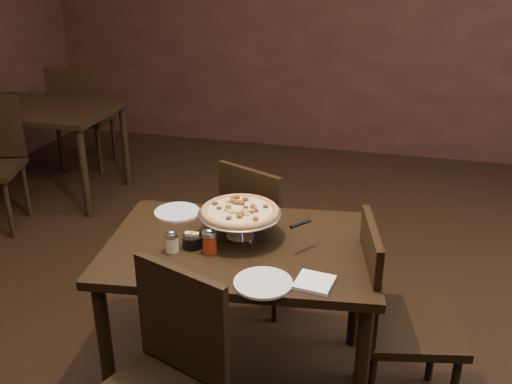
# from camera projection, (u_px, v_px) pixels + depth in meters

# --- Properties ---
(room) EXTENTS (6.04, 7.04, 2.84)m
(room) POSITION_uv_depth(u_px,v_px,m) (265.00, 89.00, 2.13)
(room) COLOR black
(room) RESTS_ON ground
(dining_table) EXTENTS (1.24, 0.91, 0.72)m
(dining_table) POSITION_uv_depth(u_px,v_px,m) (242.00, 263.00, 2.48)
(dining_table) COLOR black
(dining_table) RESTS_ON ground
(background_table) EXTENTS (1.17, 0.78, 0.73)m
(background_table) POSITION_uv_depth(u_px,v_px,m) (42.00, 119.00, 4.53)
(background_table) COLOR black
(background_table) RESTS_ON ground
(pizza_stand) EXTENTS (0.37, 0.37, 0.15)m
(pizza_stand) POSITION_uv_depth(u_px,v_px,m) (240.00, 211.00, 2.45)
(pizza_stand) COLOR silver
(pizza_stand) RESTS_ON dining_table
(parmesan_shaker) EXTENTS (0.06, 0.06, 0.10)m
(parmesan_shaker) POSITION_uv_depth(u_px,v_px,m) (172.00, 242.00, 2.36)
(parmesan_shaker) COLOR beige
(parmesan_shaker) RESTS_ON dining_table
(pepper_flake_shaker) EXTENTS (0.06, 0.06, 0.11)m
(pepper_flake_shaker) POSITION_uv_depth(u_px,v_px,m) (210.00, 241.00, 2.35)
(pepper_flake_shaker) COLOR #9A1C0E
(pepper_flake_shaker) RESTS_ON dining_table
(packet_caddy) EXTENTS (0.09, 0.09, 0.07)m
(packet_caddy) POSITION_uv_depth(u_px,v_px,m) (192.00, 241.00, 2.40)
(packet_caddy) COLOR black
(packet_caddy) RESTS_ON dining_table
(napkin_stack) EXTENTS (0.15, 0.15, 0.01)m
(napkin_stack) POSITION_uv_depth(u_px,v_px,m) (314.00, 282.00, 2.14)
(napkin_stack) COLOR white
(napkin_stack) RESTS_ON dining_table
(plate_left) EXTENTS (0.22, 0.22, 0.01)m
(plate_left) POSITION_uv_depth(u_px,v_px,m) (177.00, 212.00, 2.72)
(plate_left) COLOR silver
(plate_left) RESTS_ON dining_table
(plate_near) EXTENTS (0.22, 0.22, 0.01)m
(plate_near) POSITION_uv_depth(u_px,v_px,m) (263.00, 283.00, 2.15)
(plate_near) COLOR silver
(plate_near) RESTS_ON dining_table
(serving_spatula) EXTENTS (0.14, 0.14, 0.02)m
(serving_spatula) POSITION_uv_depth(u_px,v_px,m) (300.00, 224.00, 2.35)
(serving_spatula) COLOR silver
(serving_spatula) RESTS_ON pizza_stand
(chair_far) EXTENTS (0.53, 0.53, 0.86)m
(chair_far) POSITION_uv_depth(u_px,v_px,m) (263.00, 230.00, 3.11)
(chair_far) COLOR black
(chair_far) RESTS_ON ground
(chair_near) EXTENTS (0.53, 0.53, 0.88)m
(chair_near) POSITION_uv_depth(u_px,v_px,m) (162.00, 380.00, 2.02)
(chair_near) COLOR black
(chair_near) RESTS_ON ground
(chair_side) EXTENTS (0.49, 0.49, 0.89)m
(chair_side) POSITION_uv_depth(u_px,v_px,m) (393.00, 313.00, 2.38)
(chair_side) COLOR black
(chair_side) RESTS_ON ground
(bg_chair_far) EXTENTS (0.50, 0.50, 0.95)m
(bg_chair_far) POSITION_uv_depth(u_px,v_px,m) (81.00, 114.00, 5.10)
(bg_chair_far) COLOR black
(bg_chair_far) RESTS_ON ground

